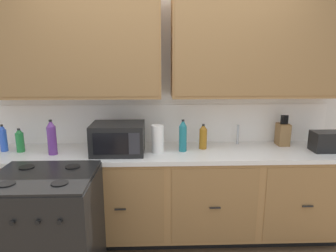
# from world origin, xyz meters

# --- Properties ---
(wall_unit) EXTENTS (4.56, 0.40, 2.46)m
(wall_unit) POSITION_xyz_m (0.00, 0.50, 1.66)
(wall_unit) COLOR white
(wall_unit) RESTS_ON ground_plane
(counter_run) EXTENTS (3.39, 0.64, 0.92)m
(counter_run) POSITION_xyz_m (0.00, 0.30, 0.47)
(counter_run) COLOR black
(counter_run) RESTS_ON ground_plane
(stove_range) EXTENTS (0.76, 0.68, 0.95)m
(stove_range) POSITION_xyz_m (-0.94, -0.33, 0.47)
(stove_range) COLOR black
(stove_range) RESTS_ON ground_plane
(microwave) EXTENTS (0.48, 0.37, 0.28)m
(microwave) POSITION_xyz_m (-0.45, 0.25, 1.06)
(microwave) COLOR black
(microwave) RESTS_ON counter_run
(toaster) EXTENTS (0.28, 0.18, 0.19)m
(toaster) POSITION_xyz_m (1.52, 0.24, 1.01)
(toaster) COLOR black
(toaster) RESTS_ON counter_run
(knife_block) EXTENTS (0.11, 0.14, 0.31)m
(knife_block) POSITION_xyz_m (1.18, 0.46, 1.03)
(knife_block) COLOR olive
(knife_block) RESTS_ON counter_run
(sink_faucet) EXTENTS (0.02, 0.02, 0.20)m
(sink_faucet) POSITION_xyz_m (0.73, 0.51, 1.02)
(sink_faucet) COLOR #B2B5BA
(sink_faucet) RESTS_ON counter_run
(paper_towel_roll) EXTENTS (0.12, 0.12, 0.26)m
(paper_towel_roll) POSITION_xyz_m (-0.09, 0.26, 1.05)
(paper_towel_roll) COLOR white
(paper_towel_roll) RESTS_ON counter_run
(bottle_green) EXTENTS (0.07, 0.07, 0.23)m
(bottle_green) POSITION_xyz_m (-1.38, 0.32, 1.03)
(bottle_green) COLOR #237A38
(bottle_green) RESTS_ON counter_run
(bottle_amber) EXTENTS (0.07, 0.07, 0.24)m
(bottle_amber) POSITION_xyz_m (0.36, 0.36, 1.04)
(bottle_amber) COLOR #9E6619
(bottle_amber) RESTS_ON counter_run
(bottle_blue) EXTENTS (0.07, 0.07, 0.26)m
(bottle_blue) POSITION_xyz_m (-1.55, 0.35, 1.04)
(bottle_blue) COLOR blue
(bottle_blue) RESTS_ON counter_run
(bottle_violet) EXTENTS (0.08, 0.08, 0.32)m
(bottle_violet) POSITION_xyz_m (-1.05, 0.23, 1.08)
(bottle_violet) COLOR #663384
(bottle_violet) RESTS_ON counter_run
(bottle_teal) EXTENTS (0.07, 0.07, 0.31)m
(bottle_teal) POSITION_xyz_m (0.15, 0.29, 1.07)
(bottle_teal) COLOR #1E707A
(bottle_teal) RESTS_ON counter_run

